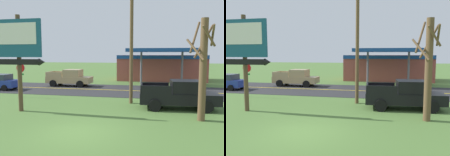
# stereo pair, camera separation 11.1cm
# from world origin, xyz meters

# --- Properties ---
(ground_plane) EXTENTS (180.00, 180.00, 0.00)m
(ground_plane) POSITION_xyz_m (0.00, 0.00, 0.00)
(ground_plane) COLOR #4C7033
(road_asphalt) EXTENTS (140.00, 8.00, 0.02)m
(road_asphalt) POSITION_xyz_m (0.00, 13.00, 0.01)
(road_asphalt) COLOR #2B2B2D
(road_asphalt) RESTS_ON ground
(road_centre_line) EXTENTS (126.00, 0.20, 0.01)m
(road_centre_line) POSITION_xyz_m (0.00, 13.00, 0.02)
(road_centre_line) COLOR gold
(road_centre_line) RESTS_ON road_asphalt
(motel_sign) EXTENTS (3.58, 0.54, 6.21)m
(motel_sign) POSITION_xyz_m (-5.07, 3.06, 4.21)
(motel_sign) COLOR brown
(motel_sign) RESTS_ON ground
(stop_sign) EXTENTS (0.80, 0.08, 2.95)m
(stop_sign) POSITION_xyz_m (-7.97, 7.62, 2.03)
(stop_sign) COLOR slate
(stop_sign) RESTS_ON ground
(utility_pole) EXTENTS (1.86, 0.26, 9.51)m
(utility_pole) POSITION_xyz_m (1.68, 7.01, 5.05)
(utility_pole) COLOR brown
(utility_pole) RESTS_ON ground
(bare_tree) EXTENTS (1.53, 1.73, 5.67)m
(bare_tree) POSITION_xyz_m (6.09, 3.25, 3.03)
(bare_tree) COLOR brown
(bare_tree) RESTS_ON ground
(gas_station) EXTENTS (12.00, 11.50, 4.40)m
(gas_station) POSITION_xyz_m (3.98, 23.66, 1.94)
(gas_station) COLOR #A84C42
(gas_station) RESTS_ON ground
(pickup_black_parked_on_lawn) EXTENTS (5.32, 2.51, 1.96)m
(pickup_black_parked_on_lawn) POSITION_xyz_m (5.11, 5.92, 0.96)
(pickup_black_parked_on_lawn) COLOR black
(pickup_black_parked_on_lawn) RESTS_ON ground
(pickup_tan_on_road) EXTENTS (5.20, 2.24, 1.96)m
(pickup_tan_on_road) POSITION_xyz_m (-6.45, 15.00, 0.96)
(pickup_tan_on_road) COLOR tan
(pickup_tan_on_road) RESTS_ON ground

